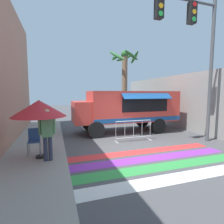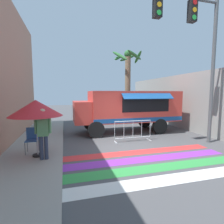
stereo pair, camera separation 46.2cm
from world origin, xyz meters
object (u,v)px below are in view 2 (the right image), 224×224
patio_umbrella (36,108)px  folding_chair (32,137)px  vendor_person (43,131)px  barricade_front (133,131)px  traffic_signal_pole (193,37)px  food_truck (126,107)px  palm_tree (128,77)px

patio_umbrella → folding_chair: (-0.25, 0.49, -1.13)m
patio_umbrella → vendor_person: bearing=-57.8°
folding_chair → barricade_front: (4.38, 0.83, -0.19)m
patio_umbrella → traffic_signal_pole: bearing=1.8°
vendor_person → barricade_front: bearing=33.7°
food_truck → vendor_person: (-4.30, -3.83, -0.40)m
palm_tree → barricade_front: bearing=-107.6°
patio_umbrella → barricade_front: patio_umbrella is taller
traffic_signal_pole → vendor_person: bearing=-174.6°
food_truck → vendor_person: bearing=-138.3°
folding_chair → vendor_person: bearing=-50.6°
folding_chair → palm_tree: (6.11, 6.30, 2.98)m
food_truck → palm_tree: (1.32, 3.35, 2.18)m
traffic_signal_pole → barricade_front: size_ratio=3.57×
vendor_person → palm_tree: size_ratio=0.30×
vendor_person → barricade_front: (3.89, 1.71, -0.60)m
traffic_signal_pole → barricade_front: bearing=153.8°
traffic_signal_pole → folding_chair: size_ratio=7.19×
patio_umbrella → palm_tree: 9.16m
traffic_signal_pole → patio_umbrella: bearing=-178.2°
vendor_person → barricade_front: vendor_person is taller
food_truck → traffic_signal_pole: traffic_signal_pole is taller
food_truck → traffic_signal_pole: 4.98m
food_truck → folding_chair: (-4.79, -2.95, -0.81)m
food_truck → patio_umbrella: 5.71m
patio_umbrella → vendor_person: (0.24, -0.39, -0.72)m
patio_umbrella → folding_chair: patio_umbrella is taller
traffic_signal_pole → folding_chair: 7.83m
patio_umbrella → folding_chair: bearing=116.7°
patio_umbrella → vendor_person: 0.86m
folding_chair → vendor_person: (0.49, -0.88, 0.41)m
vendor_person → barricade_front: size_ratio=0.91×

